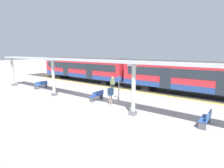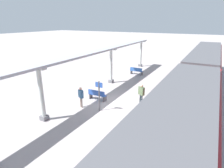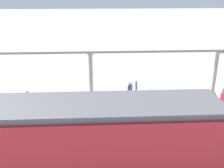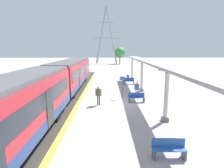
% 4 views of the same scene
% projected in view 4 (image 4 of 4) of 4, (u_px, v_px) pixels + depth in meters
% --- Properties ---
extents(ground_plane, '(176.00, 176.00, 0.00)m').
position_uv_depth(ground_plane, '(116.00, 102.00, 16.55)').
color(ground_plane, '#A39A99').
extents(tactile_edge_strip, '(0.39, 33.00, 0.01)m').
position_uv_depth(tactile_edge_strip, '(79.00, 103.00, 16.49)').
color(tactile_edge_strip, gold).
rests_on(tactile_edge_strip, ground).
extents(trackbed, '(3.20, 45.00, 0.01)m').
position_uv_depth(trackbed, '(59.00, 103.00, 16.45)').
color(trackbed, '#38332D').
rests_on(trackbed, ground).
extents(train_far_carriage, '(2.65, 14.89, 3.48)m').
position_uv_depth(train_far_carriage, '(72.00, 73.00, 22.55)').
color(train_far_carriage, '#B6232C').
rests_on(train_far_carriage, ground).
extents(canopy_pillar_second, '(1.10, 0.44, 3.52)m').
position_uv_depth(canopy_pillar_second, '(166.00, 95.00, 11.92)').
color(canopy_pillar_second, slate).
rests_on(canopy_pillar_second, ground).
extents(canopy_pillar_third, '(1.10, 0.44, 3.52)m').
position_uv_depth(canopy_pillar_third, '(142.00, 76.00, 20.64)').
color(canopy_pillar_third, slate).
rests_on(canopy_pillar_third, ground).
extents(canopy_pillar_fourth, '(1.10, 0.44, 3.52)m').
position_uv_depth(canopy_pillar_fourth, '(132.00, 68.00, 28.98)').
color(canopy_pillar_fourth, slate).
rests_on(canopy_pillar_fourth, ground).
extents(canopy_beam, '(1.20, 26.65, 0.16)m').
position_uv_depth(canopy_beam, '(152.00, 63.00, 15.95)').
color(canopy_beam, '#A8AAB2').
rests_on(canopy_beam, canopy_pillar_nearest).
extents(bench_near_end, '(1.51, 0.47, 0.86)m').
position_uv_depth(bench_near_end, '(169.00, 148.00, 8.07)').
color(bench_near_end, '#2C5AA8').
rests_on(bench_near_end, ground).
extents(bench_mid_platform, '(1.51, 0.48, 0.86)m').
position_uv_depth(bench_mid_platform, '(136.00, 97.00, 16.58)').
color(bench_mid_platform, '#264A9C').
rests_on(bench_mid_platform, ground).
extents(bench_far_end, '(1.51, 0.47, 0.86)m').
position_uv_depth(bench_far_end, '(129.00, 81.00, 25.12)').
color(bench_far_end, '#27559C').
rests_on(bench_far_end, ground).
extents(trash_bin, '(0.48, 0.48, 0.89)m').
position_uv_depth(trash_bin, '(128.00, 78.00, 27.98)').
color(trash_bin, '#6A7156').
rests_on(trash_bin, ground).
extents(platform_info_sign, '(0.56, 0.10, 2.20)m').
position_uv_depth(platform_info_sign, '(122.00, 85.00, 17.88)').
color(platform_info_sign, '#4C4C51').
rests_on(platform_info_sign, ground).
extents(passenger_waiting_near_edge, '(0.53, 0.40, 1.67)m').
position_uv_depth(passenger_waiting_near_edge, '(98.00, 93.00, 15.58)').
color(passenger_waiting_near_edge, '#19262D').
rests_on(passenger_waiting_near_edge, ground).
extents(passenger_by_the_benches, '(0.50, 0.37, 1.58)m').
position_uv_depth(passenger_by_the_benches, '(137.00, 88.00, 18.17)').
color(passenger_by_the_benches, gray).
rests_on(passenger_by_the_benches, ground).
extents(electricity_pylon, '(10.02, 7.05, 18.47)m').
position_uv_depth(electricity_pylon, '(106.00, 35.00, 59.86)').
color(electricity_pylon, '#93969B').
rests_on(electricity_pylon, ground).
extents(tree_left_background, '(3.53, 3.53, 5.45)m').
position_uv_depth(tree_left_background, '(120.00, 53.00, 59.50)').
color(tree_left_background, brown).
rests_on(tree_left_background, ground).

